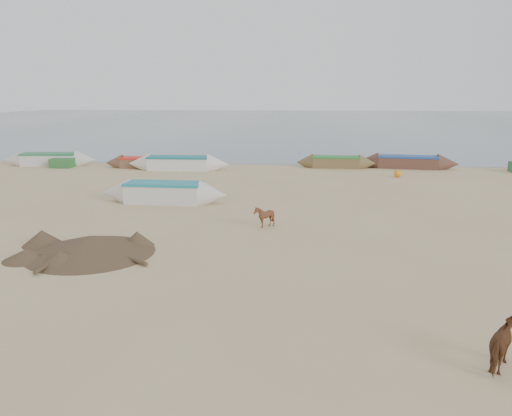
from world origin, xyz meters
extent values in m
plane|color=tan|center=(0.00, 0.00, 0.00)|extent=(140.00, 140.00, 0.00)
plane|color=slate|center=(0.00, 82.00, 0.01)|extent=(160.00, 160.00, 0.00)
imported|color=#592F1C|center=(0.19, 5.19, 0.41)|extent=(0.75, 0.67, 0.82)
imported|color=brown|center=(5.29, -4.17, 0.47)|extent=(0.87, 0.99, 0.93)
cone|color=brown|center=(-4.93, 1.59, 0.28)|extent=(4.70, 4.70, 0.57)
cube|color=#2E6733|center=(-14.54, 19.47, 0.30)|extent=(1.40, 1.20, 0.60)
sphere|color=orange|center=(7.23, 17.33, 0.22)|extent=(0.44, 0.44, 0.44)
cube|color=slate|center=(-5.66, 21.47, 0.28)|extent=(1.20, 1.10, 0.56)
camera|label=1|loc=(1.54, -12.66, 4.83)|focal=35.00mm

